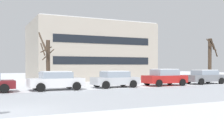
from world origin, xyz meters
TOP-DOWN VIEW (x-y plane):
  - ground_plane at (0.00, 0.00)m, footprint 120.00×120.00m
  - road_surface at (0.00, 3.52)m, footprint 80.00×9.04m
  - parked_car_white at (4.15, 9.09)m, footprint 4.12×2.17m
  - parked_car_silver at (9.27, 9.32)m, footprint 3.93×2.08m
  - parked_car_red at (14.39, 9.24)m, footprint 4.09×2.12m
  - parked_car_gray at (19.51, 9.41)m, footprint 4.22×2.06m
  - tree_far_left at (4.37, 13.18)m, footprint 1.48×1.49m
  - tree_far_right at (22.76, 11.88)m, footprint 1.67×1.09m
  - building_far_right at (12.14, 23.17)m, footprint 15.39×10.31m

SIDE VIEW (x-z plane):
  - ground_plane at x=0.00m, z-range 0.00..0.00m
  - road_surface at x=0.00m, z-range 0.00..0.00m
  - parked_car_silver at x=9.27m, z-range 0.02..1.44m
  - parked_car_white at x=4.15m, z-range 0.02..1.46m
  - parked_car_gray at x=19.51m, z-range 0.02..1.46m
  - parked_car_red at x=14.39m, z-range 0.00..1.57m
  - tree_far_left at x=4.37m, z-range -0.13..4.75m
  - tree_far_right at x=22.76m, z-range 0.17..5.16m
  - building_far_right at x=12.14m, z-range 0.00..7.47m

